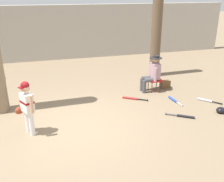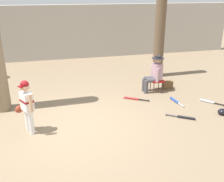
{
  "view_description": "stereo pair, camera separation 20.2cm",
  "coord_description": "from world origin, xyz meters",
  "px_view_note": "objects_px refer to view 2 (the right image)",
  "views": [
    {
      "loc": [
        -0.72,
        -5.63,
        3.18
      ],
      "look_at": [
        0.99,
        0.31,
        0.75
      ],
      "focal_mm": 41.54,
      "sensor_mm": 36.0,
      "label": 1
    },
    {
      "loc": [
        -0.53,
        -5.68,
        3.18
      ],
      "look_at": [
        0.99,
        0.31,
        0.75
      ],
      "focal_mm": 41.54,
      "sensor_mm": 36.0,
      "label": 2
    }
  ],
  "objects_px": {
    "young_ballplayer": "(26,104)",
    "bat_black_composite": "(184,117)",
    "folding_stool": "(157,81)",
    "bat_aluminum_silver": "(209,102)",
    "batting_helmet_black": "(223,112)",
    "bat_red_barrel": "(133,99)",
    "seated_spectator": "(154,73)",
    "bat_blue_youth": "(175,101)",
    "handbag_beside_stool": "(167,85)",
    "tree_behind_spectator": "(160,22)"
  },
  "relations": [
    {
      "from": "folding_stool",
      "to": "bat_aluminum_silver",
      "type": "relative_size",
      "value": 0.7
    },
    {
      "from": "handbag_beside_stool",
      "to": "batting_helmet_black",
      "type": "relative_size",
      "value": 1.11
    },
    {
      "from": "young_ballplayer",
      "to": "bat_black_composite",
      "type": "height_order",
      "value": "young_ballplayer"
    },
    {
      "from": "bat_aluminum_silver",
      "to": "bat_black_composite",
      "type": "xyz_separation_m",
      "value": [
        -1.23,
        -0.73,
        0.0
      ]
    },
    {
      "from": "handbag_beside_stool",
      "to": "batting_helmet_black",
      "type": "height_order",
      "value": "handbag_beside_stool"
    },
    {
      "from": "seated_spectator",
      "to": "bat_aluminum_silver",
      "type": "bearing_deg",
      "value": -45.91
    },
    {
      "from": "folding_stool",
      "to": "batting_helmet_black",
      "type": "distance_m",
      "value": 2.34
    },
    {
      "from": "young_ballplayer",
      "to": "handbag_beside_stool",
      "type": "bearing_deg",
      "value": 22.99
    },
    {
      "from": "young_ballplayer",
      "to": "bat_aluminum_silver",
      "type": "xyz_separation_m",
      "value": [
        5.15,
        0.47,
        -0.71
      ]
    },
    {
      "from": "handbag_beside_stool",
      "to": "bat_blue_youth",
      "type": "relative_size",
      "value": 0.47
    },
    {
      "from": "bat_aluminum_silver",
      "to": "batting_helmet_black",
      "type": "xyz_separation_m",
      "value": [
        -0.1,
        -0.78,
        0.04
      ]
    },
    {
      "from": "bat_aluminum_silver",
      "to": "bat_blue_youth",
      "type": "height_order",
      "value": "same"
    },
    {
      "from": "bat_aluminum_silver",
      "to": "bat_blue_youth",
      "type": "distance_m",
      "value": 1.0
    },
    {
      "from": "tree_behind_spectator",
      "to": "bat_red_barrel",
      "type": "height_order",
      "value": "tree_behind_spectator"
    },
    {
      "from": "young_ballplayer",
      "to": "bat_black_composite",
      "type": "distance_m",
      "value": 3.99
    },
    {
      "from": "folding_stool",
      "to": "batting_helmet_black",
      "type": "bearing_deg",
      "value": -63.05
    },
    {
      "from": "bat_red_barrel",
      "to": "bat_blue_youth",
      "type": "height_order",
      "value": "same"
    },
    {
      "from": "young_ballplayer",
      "to": "bat_blue_youth",
      "type": "distance_m",
      "value": 4.33
    },
    {
      "from": "seated_spectator",
      "to": "bat_blue_youth",
      "type": "height_order",
      "value": "seated_spectator"
    },
    {
      "from": "bat_aluminum_silver",
      "to": "bat_red_barrel",
      "type": "height_order",
      "value": "same"
    },
    {
      "from": "young_ballplayer",
      "to": "bat_blue_youth",
      "type": "height_order",
      "value": "young_ballplayer"
    },
    {
      "from": "bat_aluminum_silver",
      "to": "bat_black_composite",
      "type": "distance_m",
      "value": 1.43
    },
    {
      "from": "seated_spectator",
      "to": "bat_red_barrel",
      "type": "distance_m",
      "value": 1.18
    },
    {
      "from": "young_ballplayer",
      "to": "batting_helmet_black",
      "type": "bearing_deg",
      "value": -3.56
    },
    {
      "from": "handbag_beside_stool",
      "to": "bat_aluminum_silver",
      "type": "height_order",
      "value": "handbag_beside_stool"
    },
    {
      "from": "bat_aluminum_silver",
      "to": "batting_helmet_black",
      "type": "relative_size",
      "value": 1.92
    },
    {
      "from": "bat_red_barrel",
      "to": "bat_blue_youth",
      "type": "distance_m",
      "value": 1.28
    },
    {
      "from": "handbag_beside_stool",
      "to": "bat_aluminum_silver",
      "type": "relative_size",
      "value": 0.58
    },
    {
      "from": "young_ballplayer",
      "to": "bat_aluminum_silver",
      "type": "distance_m",
      "value": 5.22
    },
    {
      "from": "young_ballplayer",
      "to": "bat_red_barrel",
      "type": "relative_size",
      "value": 1.88
    },
    {
      "from": "handbag_beside_stool",
      "to": "bat_blue_youth",
      "type": "height_order",
      "value": "handbag_beside_stool"
    },
    {
      "from": "handbag_beside_stool",
      "to": "bat_black_composite",
      "type": "relative_size",
      "value": 0.51
    },
    {
      "from": "young_ballplayer",
      "to": "bat_aluminum_silver",
      "type": "bearing_deg",
      "value": 5.16
    },
    {
      "from": "folding_stool",
      "to": "bat_black_composite",
      "type": "xyz_separation_m",
      "value": [
        -0.08,
        -2.03,
        -0.33
      ]
    },
    {
      "from": "folding_stool",
      "to": "bat_red_barrel",
      "type": "bearing_deg",
      "value": -152.64
    },
    {
      "from": "folding_stool",
      "to": "bat_blue_youth",
      "type": "distance_m",
      "value": 1.07
    },
    {
      "from": "folding_stool",
      "to": "handbag_beside_stool",
      "type": "relative_size",
      "value": 1.21
    },
    {
      "from": "seated_spectator",
      "to": "bat_red_barrel",
      "type": "relative_size",
      "value": 1.73
    },
    {
      "from": "seated_spectator",
      "to": "handbag_beside_stool",
      "type": "distance_m",
      "value": 0.78
    },
    {
      "from": "handbag_beside_stool",
      "to": "bat_red_barrel",
      "type": "bearing_deg",
      "value": -156.17
    },
    {
      "from": "bat_red_barrel",
      "to": "batting_helmet_black",
      "type": "xyz_separation_m",
      "value": [
        2.03,
        -1.57,
        0.04
      ]
    },
    {
      "from": "seated_spectator",
      "to": "bat_black_composite",
      "type": "bearing_deg",
      "value": -89.36
    },
    {
      "from": "tree_behind_spectator",
      "to": "folding_stool",
      "type": "bearing_deg",
      "value": -114.43
    },
    {
      "from": "bat_blue_youth",
      "to": "seated_spectator",
      "type": "bearing_deg",
      "value": 107.08
    },
    {
      "from": "folding_stool",
      "to": "bat_blue_youth",
      "type": "xyz_separation_m",
      "value": [
        0.21,
        -0.99,
        -0.33
      ]
    },
    {
      "from": "bat_red_barrel",
      "to": "bat_blue_youth",
      "type": "xyz_separation_m",
      "value": [
        1.18,
        -0.49,
        0.0
      ]
    },
    {
      "from": "batting_helmet_black",
      "to": "seated_spectator",
      "type": "bearing_deg",
      "value": 119.06
    },
    {
      "from": "young_ballplayer",
      "to": "bat_blue_youth",
      "type": "xyz_separation_m",
      "value": [
        4.2,
        0.77,
        -0.71
      ]
    },
    {
      "from": "tree_behind_spectator",
      "to": "bat_blue_youth",
      "type": "relative_size",
      "value": 6.64
    },
    {
      "from": "tree_behind_spectator",
      "to": "bat_red_barrel",
      "type": "distance_m",
      "value": 3.32
    }
  ]
}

